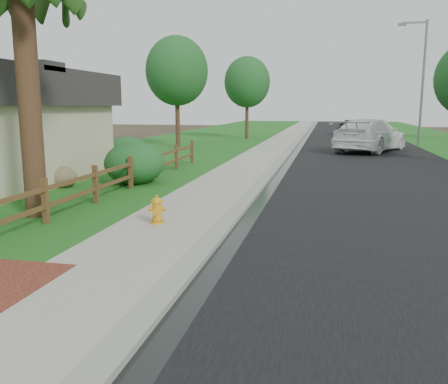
% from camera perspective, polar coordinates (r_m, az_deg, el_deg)
% --- Properties ---
extents(ground, '(120.00, 120.00, 0.00)m').
position_cam_1_polar(ground, '(7.57, -8.61, -10.63)').
color(ground, '#33281C').
extents(road, '(8.00, 90.00, 0.02)m').
position_cam_1_polar(road, '(41.73, 15.06, 6.27)').
color(road, black).
rests_on(road, ground).
extents(curb, '(0.40, 90.00, 0.12)m').
position_cam_1_polar(curb, '(41.73, 9.27, 6.56)').
color(curb, gray).
rests_on(curb, ground).
extents(wet_gutter, '(0.50, 90.00, 0.00)m').
position_cam_1_polar(wet_gutter, '(41.72, 9.75, 6.49)').
color(wet_gutter, black).
rests_on(wet_gutter, road).
extents(sidewalk, '(2.20, 90.00, 0.10)m').
position_cam_1_polar(sidewalk, '(41.82, 7.48, 6.60)').
color(sidewalk, '#9A9786').
rests_on(sidewalk, ground).
extents(grass_strip, '(1.60, 90.00, 0.06)m').
position_cam_1_polar(grass_strip, '(42.02, 4.88, 6.64)').
color(grass_strip, '#1B4F16').
rests_on(grass_strip, ground).
extents(lawn_near, '(9.00, 90.00, 0.04)m').
position_cam_1_polar(lawn_near, '(43.00, -2.06, 6.74)').
color(lawn_near, '#1B4F16').
rests_on(lawn_near, ground).
extents(verge_far, '(6.00, 90.00, 0.04)m').
position_cam_1_polar(verge_far, '(42.62, 24.41, 5.80)').
color(verge_far, '#1B4F16').
rests_on(verge_far, ground).
extents(ranch_fence, '(0.12, 16.92, 1.10)m').
position_cam_1_polar(ranch_fence, '(14.53, -13.05, 1.84)').
color(ranch_fence, '#442616').
rests_on(ranch_fence, ground).
extents(fire_hydrant, '(0.42, 0.34, 0.65)m').
position_cam_1_polar(fire_hydrant, '(10.69, -8.06, -2.18)').
color(fire_hydrant, orange).
rests_on(fire_hydrant, sidewalk).
extents(white_suv, '(5.21, 7.17, 1.93)m').
position_cam_1_polar(white_suv, '(29.69, 17.18, 6.56)').
color(white_suv, white).
rests_on(white_suv, road).
extents(dark_car_mid, '(2.73, 4.78, 1.53)m').
position_cam_1_polar(dark_car_mid, '(45.05, 14.99, 7.53)').
color(dark_car_mid, black).
rests_on(dark_car_mid, road).
extents(dark_car_far, '(1.78, 4.32, 1.39)m').
position_cam_1_polar(dark_car_far, '(46.02, 15.19, 7.49)').
color(dark_car_far, black).
rests_on(dark_car_far, road).
extents(streetlight, '(1.91, 0.26, 8.27)m').
position_cam_1_polar(streetlight, '(35.03, 22.60, 12.80)').
color(streetlight, slate).
rests_on(streetlight, ground).
extents(boulder, '(1.32, 1.16, 0.73)m').
position_cam_1_polar(boulder, '(16.60, -19.02, 1.70)').
color(boulder, brown).
rests_on(boulder, ground).
extents(shrub_c, '(2.31, 2.31, 1.48)m').
position_cam_1_polar(shrub_c, '(16.65, -10.75, 3.40)').
color(shrub_c, '#1B4D20').
rests_on(shrub_c, ground).
extents(shrub_d, '(2.09, 2.09, 1.29)m').
position_cam_1_polar(shrub_d, '(22.59, -11.55, 4.91)').
color(shrub_d, '#1B4D20').
rests_on(shrub_d, ground).
extents(tree_near_left, '(4.02, 4.02, 7.12)m').
position_cam_1_polar(tree_near_left, '(31.46, -5.70, 14.27)').
color(tree_near_left, '#311F14').
rests_on(tree_near_left, ground).
extents(tree_mid_left, '(3.72, 3.72, 6.64)m').
position_cam_1_polar(tree_mid_left, '(39.36, 2.81, 13.05)').
color(tree_mid_left, '#311F14').
rests_on(tree_mid_left, ground).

